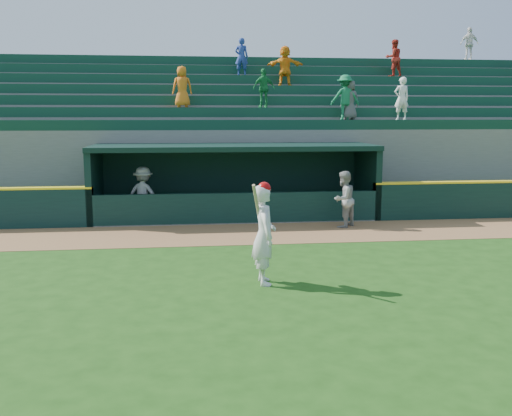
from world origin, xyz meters
name	(u,v)px	position (x,y,z in m)	size (l,w,h in m)	color
ground	(265,282)	(0.00, 0.00, 0.00)	(120.00, 120.00, 0.00)	#1D4611
warning_track	(243,234)	(0.00, 4.90, 0.01)	(40.00, 3.00, 0.01)	brown
dugout_player_front	(343,199)	(3.19, 5.56, 0.87)	(0.85, 0.66, 1.74)	gray
dugout_player_inside	(144,194)	(-3.01, 7.33, 0.89)	(1.15, 0.66, 1.78)	#A2A29D
dugout	(234,177)	(0.00, 8.00, 1.36)	(9.40, 2.80, 2.46)	slate
stands	(225,140)	(0.00, 12.57, 2.40)	(34.50, 6.25, 7.56)	slate
batter_at_plate	(264,233)	(-0.04, -0.11, 1.05)	(0.57, 0.85, 2.13)	silver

